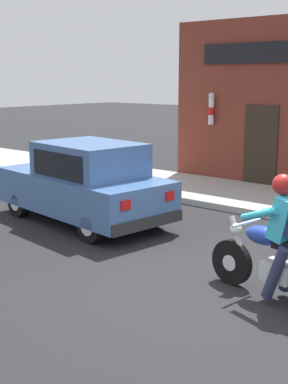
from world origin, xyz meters
TOP-DOWN VIEW (x-y plane):
  - ground_plane at (0.00, 0.00)m, footprint 80.00×80.00m
  - sidewalk_curb at (4.96, 3.00)m, footprint 2.60×22.00m
  - motorcycle_with_rider at (0.14, -0.80)m, footprint 0.65×2.01m
  - car_hatchback at (1.20, 3.74)m, footprint 2.10×3.96m

SIDE VIEW (x-z plane):
  - ground_plane at x=0.00m, z-range 0.00..0.00m
  - sidewalk_curb at x=4.96m, z-range 0.00..0.14m
  - motorcycle_with_rider at x=0.14m, z-range -0.13..1.49m
  - car_hatchback at x=1.20m, z-range -0.02..1.55m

